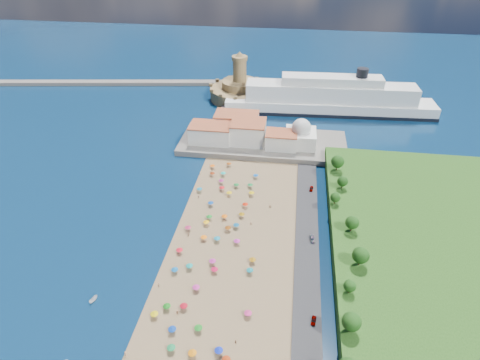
# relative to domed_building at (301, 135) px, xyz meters

# --- Properties ---
(ground) EXTENTS (700.00, 700.00, 0.00)m
(ground) POSITION_rel_domed_building_xyz_m (-30.00, -71.00, -8.97)
(ground) COLOR #071938
(ground) RESTS_ON ground
(terrace) EXTENTS (90.00, 36.00, 3.00)m
(terrace) POSITION_rel_domed_building_xyz_m (-20.00, 2.00, -7.47)
(terrace) COLOR #59544C
(terrace) RESTS_ON ground
(jetty) EXTENTS (18.00, 70.00, 2.40)m
(jetty) POSITION_rel_domed_building_xyz_m (-42.00, 37.00, -7.77)
(jetty) COLOR #59544C
(jetty) RESTS_ON ground
(breakwater) EXTENTS (199.03, 34.77, 2.60)m
(breakwater) POSITION_rel_domed_building_xyz_m (-140.00, 82.00, -7.67)
(breakwater) COLOR #59544C
(breakwater) RESTS_ON ground
(waterfront_buildings) EXTENTS (57.00, 29.00, 11.00)m
(waterfront_buildings) POSITION_rel_domed_building_xyz_m (-33.05, 2.64, -1.10)
(waterfront_buildings) COLOR silver
(waterfront_buildings) RESTS_ON terrace
(domed_building) EXTENTS (16.00, 16.00, 15.00)m
(domed_building) POSITION_rel_domed_building_xyz_m (0.00, 0.00, 0.00)
(domed_building) COLOR silver
(domed_building) RESTS_ON terrace
(fortress) EXTENTS (40.00, 40.00, 32.40)m
(fortress) POSITION_rel_domed_building_xyz_m (-42.00, 67.00, -2.29)
(fortress) COLOR #A78953
(fortress) RESTS_ON ground
(cruise_ship) EXTENTS (133.35, 26.01, 28.94)m
(cruise_ship) POSITION_rel_domed_building_xyz_m (17.57, 53.12, -0.41)
(cruise_ship) COLOR black
(cruise_ship) RESTS_ON ground
(beach_parasols) EXTENTS (32.71, 115.81, 2.20)m
(beach_parasols) POSITION_rel_domed_building_xyz_m (-31.43, -80.39, -6.83)
(beach_parasols) COLOR gray
(beach_parasols) RESTS_ON beach
(beachgoers) EXTENTS (36.81, 97.99, 1.88)m
(beachgoers) POSITION_rel_domed_building_xyz_m (-34.79, -86.08, -7.87)
(beachgoers) COLOR tan
(beachgoers) RESTS_ON beach
(moored_boats) EXTENTS (7.04, 27.30, 1.79)m
(moored_boats) POSITION_rel_domed_building_xyz_m (-62.73, -127.95, -8.14)
(moored_boats) COLOR white
(moored_boats) RESTS_ON ground
(parked_cars) EXTENTS (2.24, 76.06, 1.30)m
(parked_cars) POSITION_rel_domed_building_xyz_m (6.00, -71.76, -7.65)
(parked_cars) COLOR gray
(parked_cars) RESTS_ON promenade
(hillside_trees) EXTENTS (13.09, 107.88, 7.68)m
(hillside_trees) POSITION_rel_domed_building_xyz_m (17.42, -78.44, 1.14)
(hillside_trees) COLOR #382314
(hillside_trees) RESTS_ON hillside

